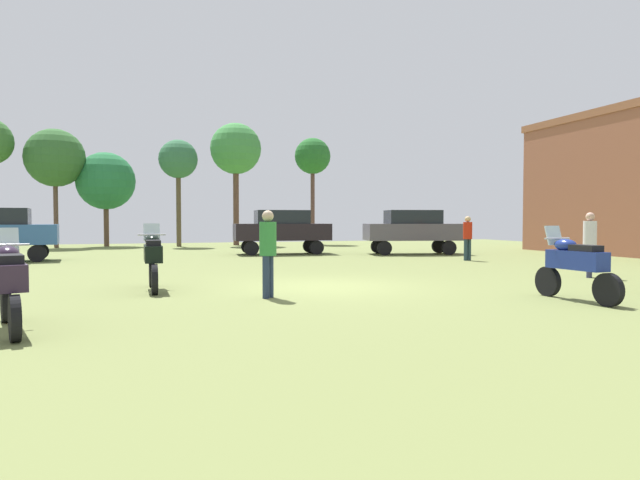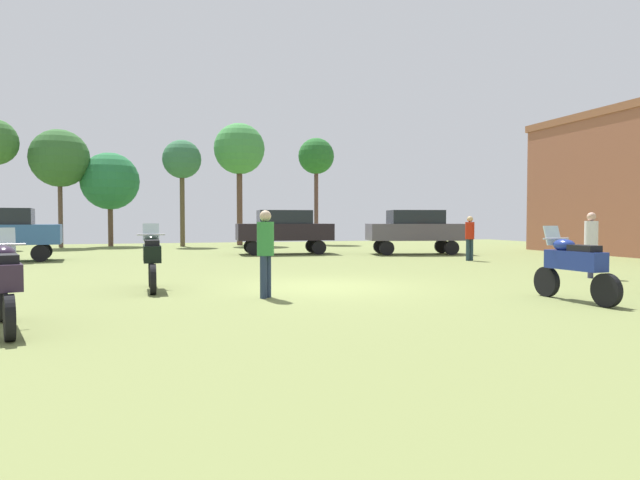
# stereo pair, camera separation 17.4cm
# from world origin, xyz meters

# --- Properties ---
(ground_plane) EXTENTS (44.00, 52.00, 0.02)m
(ground_plane) POSITION_xyz_m (0.00, 0.00, 0.01)
(ground_plane) COLOR olive
(motorcycle_5) EXTENTS (0.82, 2.16, 1.44)m
(motorcycle_5) POSITION_xyz_m (-5.79, -3.48, 0.73)
(motorcycle_5) COLOR black
(motorcycle_5) RESTS_ON ground
(motorcycle_7) EXTENTS (0.62, 2.06, 1.44)m
(motorcycle_7) POSITION_xyz_m (3.89, -3.56, 0.73)
(motorcycle_7) COLOR black
(motorcycle_7) RESTS_ON ground
(motorcycle_8) EXTENTS (0.62, 2.10, 1.48)m
(motorcycle_8) POSITION_xyz_m (-3.84, 0.51, 0.74)
(motorcycle_8) COLOR black
(motorcycle_8) RESTS_ON ground
(car_2) EXTENTS (4.58, 2.64, 2.00)m
(car_2) POSITION_xyz_m (7.55, 10.37, 1.19)
(car_2) COLOR black
(car_2) RESTS_ON ground
(car_3) EXTENTS (4.42, 2.10, 2.00)m
(car_3) POSITION_xyz_m (1.87, 12.18, 1.19)
(car_3) COLOR black
(car_3) RESTS_ON ground
(person_1) EXTENTS (0.48, 0.48, 1.76)m
(person_1) POSITION_xyz_m (7.44, -0.21, 1.05)
(person_1) COLOR #2F314C
(person_1) RESTS_ON ground
(person_2) EXTENTS (0.48, 0.48, 1.75)m
(person_2) POSITION_xyz_m (-1.66, -1.39, 1.04)
(person_2) COLOR #24324B
(person_2) RESTS_ON ground
(person_3) EXTENTS (0.38, 0.38, 1.70)m
(person_3) POSITION_xyz_m (7.75, 6.18, 1.01)
(person_3) COLOR #223740
(person_3) RESTS_ON ground
(tree_1) EXTENTS (3.12, 3.12, 7.51)m
(tree_1) POSITION_xyz_m (1.24, 21.67, 5.90)
(tree_1) COLOR brown
(tree_1) RESTS_ON ground
(tree_3) EXTENTS (3.24, 3.24, 6.66)m
(tree_3) POSITION_xyz_m (-8.91, 21.71, 5.04)
(tree_3) COLOR brown
(tree_3) RESTS_ON ground
(tree_5) EXTENTS (2.32, 2.32, 6.87)m
(tree_5) POSITION_xyz_m (6.26, 21.93, 5.64)
(tree_5) COLOR brown
(tree_5) RESTS_ON ground
(tree_6) EXTENTS (2.24, 2.24, 6.24)m
(tree_6) POSITION_xyz_m (-2.24, 20.90, 5.05)
(tree_6) COLOR brown
(tree_6) RESTS_ON ground
(tree_7) EXTENTS (3.36, 3.36, 5.54)m
(tree_7) POSITION_xyz_m (-6.31, 22.40, 3.86)
(tree_7) COLOR brown
(tree_7) RESTS_ON ground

